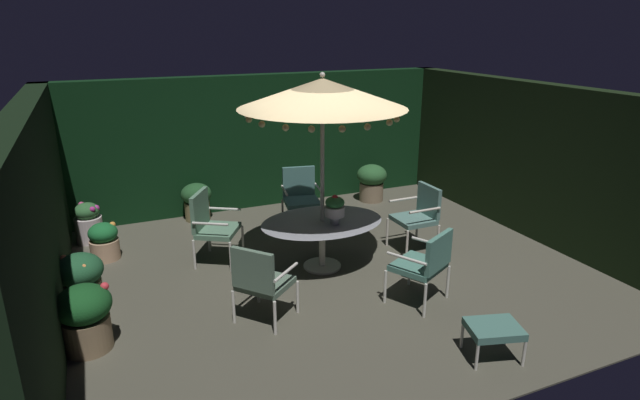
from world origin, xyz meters
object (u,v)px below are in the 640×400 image
object	(u,v)px
potted_plant_front_corner	(88,222)
potted_plant_back_left	(85,316)
centerpiece_planter	(335,207)
patio_chair_southeast	(301,194)
patio_chair_northeast	(426,261)
potted_plant_back_center	(104,241)
ottoman_footrest	(494,330)
patio_chair_north	(260,279)
potted_plant_left_near	(197,200)
potted_plant_right_far	(80,280)
potted_plant_back_right	(372,181)
patio_chair_east	(419,213)
patio_chair_south	(210,222)
patio_umbrella	(322,94)
patio_dining_table	(322,228)

from	to	relation	value
potted_plant_front_corner	potted_plant_back_left	xyz separation A→B (m)	(-0.06, -3.14, 0.07)
centerpiece_planter	patio_chair_southeast	size ratio (longest dim) A/B	0.41
patio_chair_northeast	potted_plant_back_center	distance (m)	4.63
patio_chair_southeast	ottoman_footrest	distance (m)	4.26
potted_plant_back_center	potted_plant_back_left	xyz separation A→B (m)	(-0.26, -2.34, 0.11)
patio_chair_north	patio_chair_northeast	bearing A→B (deg)	-11.00
potted_plant_left_near	potted_plant_right_far	xyz separation A→B (m)	(-1.87, -2.54, 0.03)
potted_plant_back_center	potted_plant_left_near	bearing A→B (deg)	35.04
ottoman_footrest	potted_plant_back_right	size ratio (longest dim) A/B	0.87
patio_chair_east	potted_plant_left_near	bearing A→B (deg)	137.48
patio_chair_north	potted_plant_left_near	bearing A→B (deg)	90.38
potted_plant_back_right	ottoman_footrest	bearing A→B (deg)	-104.93
centerpiece_planter	patio_chair_south	world-z (taller)	centerpiece_planter
patio_chair_northeast	potted_plant_front_corner	xyz separation A→B (m)	(-3.75, 3.75, -0.24)
potted_plant_back_right	patio_chair_north	bearing A→B (deg)	-134.46
potted_plant_front_corner	potted_plant_back_center	size ratio (longest dim) A/B	1.15
potted_plant_back_center	potted_plant_back_left	bearing A→B (deg)	-96.30
patio_chair_northeast	centerpiece_planter	bearing A→B (deg)	117.27
patio_chair_south	patio_umbrella	bearing A→B (deg)	-31.24
potted_plant_right_far	patio_chair_south	bearing A→B (deg)	23.34
patio_dining_table	potted_plant_right_far	xyz separation A→B (m)	(-3.11, 0.09, -0.20)
patio_chair_north	potted_plant_front_corner	distance (m)	3.82
patio_chair_southeast	ottoman_footrest	world-z (taller)	patio_chair_southeast
patio_chair_northeast	patio_chair_north	bearing A→B (deg)	169.00
centerpiece_planter	ottoman_footrest	world-z (taller)	centerpiece_planter
ottoman_footrest	potted_plant_back_center	xyz separation A→B (m)	(-3.57, 4.17, -0.04)
patio_chair_northeast	potted_plant_back_right	distance (m)	3.99
potted_plant_left_near	potted_plant_back_right	world-z (taller)	potted_plant_back_right
patio_chair_northeast	potted_plant_back_center	size ratio (longest dim) A/B	1.71
patio_dining_table	patio_chair_north	size ratio (longest dim) A/B	1.81
patio_chair_northeast	potted_plant_front_corner	world-z (taller)	patio_chair_northeast
centerpiece_planter	potted_plant_front_corner	xyz separation A→B (m)	(-3.11, 2.51, -0.62)
potted_plant_back_center	patio_chair_north	bearing A→B (deg)	-58.26
potted_plant_front_corner	patio_chair_south	bearing A→B (deg)	-42.43
patio_dining_table	centerpiece_planter	size ratio (longest dim) A/B	4.20
patio_chair_northeast	patio_chair_south	bearing A→B (deg)	133.19
patio_chair_south	potted_plant_left_near	size ratio (longest dim) A/B	1.58
potted_plant_right_far	patio_umbrella	bearing A→B (deg)	-1.63
potted_plant_back_center	patio_umbrella	bearing A→B (deg)	-28.52
patio_dining_table	centerpiece_planter	xyz separation A→B (m)	(0.10, -0.18, 0.35)
patio_chair_north	potted_plant_back_left	distance (m)	1.87
patio_chair_south	potted_plant_right_far	xyz separation A→B (m)	(-1.73, -0.75, -0.20)
patio_dining_table	patio_chair_south	bearing A→B (deg)	148.76
potted_plant_back_left	patio_chair_east	bearing A→B (deg)	9.93
ottoman_footrest	potted_plant_back_left	bearing A→B (deg)	154.42
potted_plant_front_corner	patio_umbrella	bearing A→B (deg)	-37.71
patio_chair_east	potted_plant_right_far	xyz separation A→B (m)	(-4.72, 0.08, -0.19)
patio_chair_south	potted_plant_back_right	bearing A→B (deg)	23.33
patio_chair_east	patio_chair_south	distance (m)	3.10
patio_chair_south	potted_plant_left_near	bearing A→B (deg)	85.80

